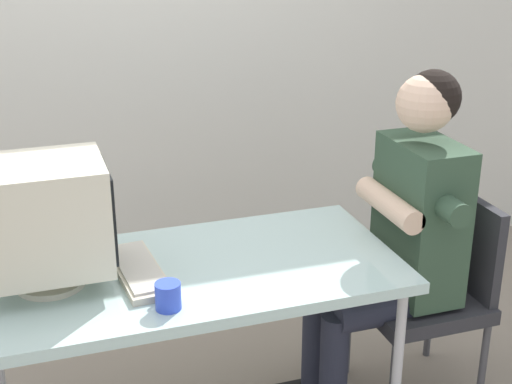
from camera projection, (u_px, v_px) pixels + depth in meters
The scene contains 6 objects.
desk at pixel (189, 281), 2.54m from camera, with size 1.46×0.72×0.75m.
crt_monitor at pixel (45, 217), 2.32m from camera, with size 0.41×0.33×0.42m.
keyboard at pixel (138, 270), 2.47m from camera, with size 0.17×0.43×0.03m.
office_chair at pixel (433, 285), 2.96m from camera, with size 0.46×0.46×0.85m.
person_seated at pixel (399, 230), 2.81m from camera, with size 0.67×0.58×1.37m.
desk_mug at pixel (168, 296), 2.25m from camera, with size 0.08×0.09×0.09m.
Camera 1 is at (-0.50, -2.21, 1.91)m, focal length 51.56 mm.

